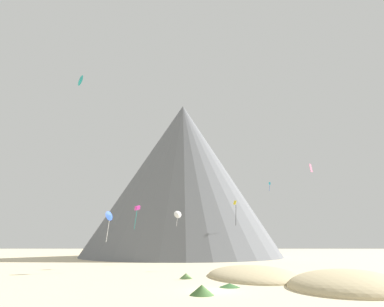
{
  "coord_description": "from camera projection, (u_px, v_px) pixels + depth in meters",
  "views": [
    {
      "loc": [
        -1.78,
        -35.86,
        4.92
      ],
      "look_at": [
        -2.45,
        40.45,
        25.82
      ],
      "focal_mm": 30.13,
      "sensor_mm": 36.0,
      "label": 1
    }
  ],
  "objects": [
    {
      "name": "bush_near_left",
      "position": [
        186.0,
        276.0,
        44.18
      ],
      "size": [
        2.2,
        2.2,
        0.73
      ],
      "primitive_type": "cone",
      "rotation": [
        0.0,
        0.0,
        1.36
      ],
      "color": "#668C4C",
      "rests_on": "ground_plane"
    },
    {
      "name": "dune_foreground_left",
      "position": [
        253.0,
        277.0,
        46.79
      ],
      "size": [
        14.07,
        21.31,
        2.94
      ],
      "primitive_type": "ellipsoid",
      "rotation": [
        0.0,
        0.0,
        1.62
      ],
      "color": "#C6B284",
      "rests_on": "ground_plane"
    },
    {
      "name": "kite_yellow_low",
      "position": [
        235.0,
        209.0,
        63.52
      ],
      "size": [
        0.7,
        0.55,
        4.91
      ],
      "rotation": [
        0.0,
        0.0,
        4.8
      ],
      "color": "yellow"
    },
    {
      "name": "kite_white_low",
      "position": [
        178.0,
        214.0,
        78.81
      ],
      "size": [
        2.14,
        1.68,
        3.85
      ],
      "rotation": [
        0.0,
        0.0,
        0.44
      ],
      "color": "white"
    },
    {
      "name": "ground_plane",
      "position": [
        212.0,
        291.0,
        33.27
      ],
      "size": [
        400.0,
        400.0,
        0.0
      ],
      "primitive_type": "plane",
      "color": "beige"
    },
    {
      "name": "kite_cyan_mid",
      "position": [
        270.0,
        185.0,
        94.5
      ],
      "size": [
        0.62,
        0.47,
        2.62
      ],
      "rotation": [
        0.0,
        0.0,
        2.03
      ],
      "color": "#33BCDB"
    },
    {
      "name": "kite_pink_mid",
      "position": [
        311.0,
        168.0,
        56.73
      ],
      "size": [
        0.65,
        0.51,
        1.53
      ],
      "rotation": [
        0.0,
        0.0,
        3.01
      ],
      "color": "pink"
    },
    {
      "name": "kite_teal_high",
      "position": [
        80.0,
        80.0,
        61.78
      ],
      "size": [
        1.73,
        1.83,
        2.14
      ],
      "rotation": [
        0.0,
        0.0,
        5.46
      ],
      "color": "teal"
    },
    {
      "name": "kite_blue_low",
      "position": [
        109.0,
        216.0,
        56.6
      ],
      "size": [
        1.47,
        1.87,
        5.38
      ],
      "rotation": [
        0.0,
        0.0,
        1.08
      ],
      "color": "blue"
    },
    {
      "name": "rock_massif",
      "position": [
        181.0,
        180.0,
        115.58
      ],
      "size": [
        85.13,
        85.13,
        55.17
      ],
      "color": "slate",
      "rests_on": "ground_plane"
    },
    {
      "name": "bush_mid_center",
      "position": [
        202.0,
        290.0,
        30.68
      ],
      "size": [
        2.66,
        2.66,
        0.94
      ],
      "primitive_type": "cone",
      "rotation": [
        0.0,
        0.0,
        0.14
      ],
      "color": "#477238",
      "rests_on": "ground_plane"
    },
    {
      "name": "kite_magenta_low",
      "position": [
        137.0,
        208.0,
        67.13
      ],
      "size": [
        1.3,
        1.29,
        4.98
      ],
      "rotation": [
        0.0,
        0.0,
        5.41
      ],
      "color": "#D1339E"
    },
    {
      "name": "bush_scatter_east",
      "position": [
        230.0,
        285.0,
        35.88
      ],
      "size": [
        3.19,
        3.19,
        0.43
      ],
      "primitive_type": "cone",
      "rotation": [
        0.0,
        0.0,
        1.06
      ],
      "color": "#386633",
      "rests_on": "ground_plane"
    },
    {
      "name": "dune_foreground_right",
      "position": [
        348.0,
        288.0,
        35.39
      ],
      "size": [
        18.04,
        20.17,
        3.83
      ],
      "primitive_type": "ellipsoid",
      "rotation": [
        0.0,
        0.0,
        1.21
      ],
      "color": "#C6B284",
      "rests_on": "ground_plane"
    }
  ]
}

